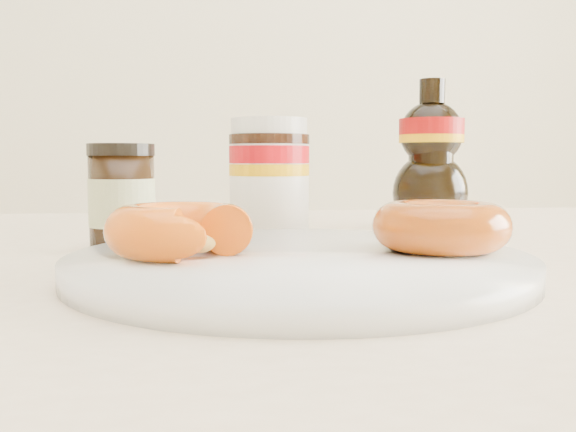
{
  "coord_description": "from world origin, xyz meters",
  "views": [
    {
      "loc": [
        -0.1,
        -0.39,
        0.83
      ],
      "look_at": [
        -0.04,
        0.06,
        0.79
      ],
      "focal_mm": 40.0,
      "sensor_mm": 36.0,
      "label": 1
    }
  ],
  "objects": [
    {
      "name": "dining_table",
      "position": [
        0.0,
        0.1,
        0.67
      ],
      "size": [
        1.4,
        0.9,
        0.75
      ],
      "color": "beige",
      "rests_on": "ground"
    },
    {
      "name": "plate",
      "position": [
        -0.04,
        0.01,
        0.76
      ],
      "size": [
        0.3,
        0.3,
        0.01
      ],
      "color": "white",
      "rests_on": "dining_table"
    },
    {
      "name": "donut_bitten",
      "position": [
        -0.11,
        0.02,
        0.78
      ],
      "size": [
        0.11,
        0.11,
        0.03
      ],
      "primitive_type": "torus",
      "rotation": [
        0.0,
        0.0,
        -0.2
      ],
      "color": "#F6590E",
      "rests_on": "plate"
    },
    {
      "name": "donut_whole",
      "position": [
        0.06,
        0.01,
        0.78
      ],
      "size": [
        0.12,
        0.12,
        0.03
      ],
      "primitive_type": "torus",
      "rotation": [
        0.0,
        0.0,
        -0.39
      ],
      "color": "#AA410A",
      "rests_on": "plate"
    },
    {
      "name": "nutella_jar",
      "position": [
        -0.02,
        0.27,
        0.81
      ],
      "size": [
        0.08,
        0.08,
        0.12
      ],
      "rotation": [
        0.0,
        0.0,
        0.05
      ],
      "color": "white",
      "rests_on": "dining_table"
    },
    {
      "name": "syrup_bottle",
      "position": [
        0.16,
        0.28,
        0.83
      ],
      "size": [
        0.1,
        0.1,
        0.16
      ],
      "primitive_type": null,
      "rotation": [
        0.0,
        0.0,
        -0.37
      ],
      "color": "black",
      "rests_on": "dining_table"
    },
    {
      "name": "dark_jar",
      "position": [
        -0.16,
        0.16,
        0.79
      ],
      "size": [
        0.06,
        0.06,
        0.09
      ],
      "rotation": [
        0.0,
        0.0,
        0.28
      ],
      "color": "black",
      "rests_on": "dining_table"
    }
  ]
}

